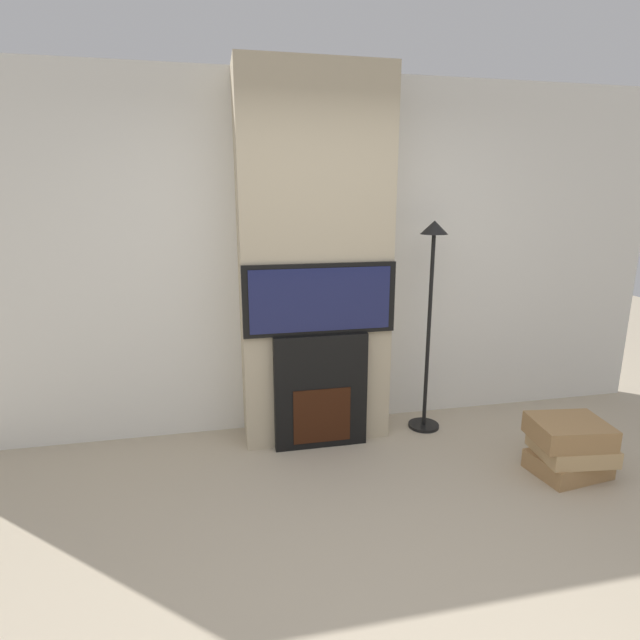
# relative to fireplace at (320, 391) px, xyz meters

# --- Properties ---
(ground_plane) EXTENTS (14.00, 14.00, 0.00)m
(ground_plane) POSITION_rel_fireplace_xyz_m (0.00, -1.61, -0.43)
(ground_plane) COLOR #B7A88E
(wall_back) EXTENTS (6.00, 0.06, 2.70)m
(wall_back) POSITION_rel_fireplace_xyz_m (0.00, 0.42, 0.92)
(wall_back) COLOR silver
(wall_back) RESTS_ON ground_plane
(chimney_breast) EXTENTS (1.09, 0.39, 2.70)m
(chimney_breast) POSITION_rel_fireplace_xyz_m (0.00, 0.20, 0.92)
(chimney_breast) COLOR #BCAD8E
(chimney_breast) RESTS_ON ground_plane
(fireplace) EXTENTS (0.69, 0.15, 0.87)m
(fireplace) POSITION_rel_fireplace_xyz_m (0.00, 0.00, 0.00)
(fireplace) COLOR black
(fireplace) RESTS_ON ground_plane
(television) EXTENTS (1.10, 0.07, 0.51)m
(television) POSITION_rel_fireplace_xyz_m (0.00, -0.00, 0.69)
(television) COLOR black
(television) RESTS_ON fireplace
(floor_lamp) EXTENTS (0.25, 0.25, 1.66)m
(floor_lamp) POSITION_rel_fireplace_xyz_m (0.89, 0.10, 0.68)
(floor_lamp) COLOR black
(floor_lamp) RESTS_ON ground_plane
(box_stack) EXTENTS (0.54, 0.45, 0.38)m
(box_stack) POSITION_rel_fireplace_xyz_m (1.55, -0.76, -0.24)
(box_stack) COLOR #A37A4C
(box_stack) RESTS_ON ground_plane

